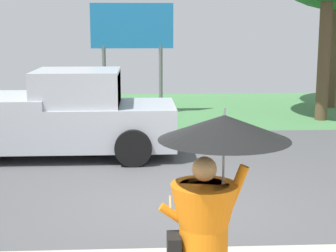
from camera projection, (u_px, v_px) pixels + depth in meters
The scene contains 4 objects.
ground_plane at pixel (160, 162), 11.43m from camera, with size 40.00×22.00×0.20m.
monk_pedestrian at pixel (209, 214), 4.78m from camera, with size 1.16×1.16×2.13m.
pickup_truck at pixel (57, 116), 11.66m from camera, with size 5.20×2.28×1.88m.
roadside_billboard at pixel (132, 34), 16.83m from camera, with size 2.60×0.12×3.50m.
Camera 1 is at (-0.40, -8.14, 2.84)m, focal length 57.27 mm.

